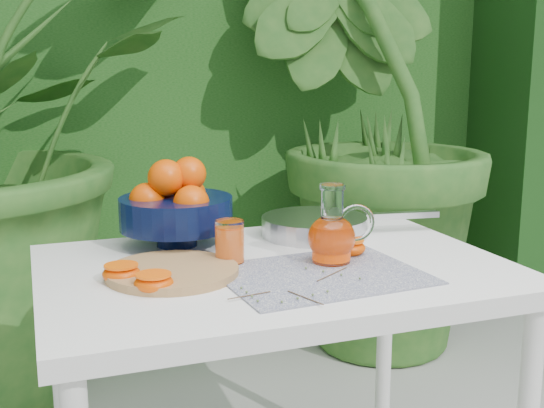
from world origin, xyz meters
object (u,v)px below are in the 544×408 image
object	(u,v)px
cutting_board	(172,272)
saute_pan	(316,225)
juice_pitcher	(333,235)
white_table	(275,300)
fruit_bowl	(175,205)

from	to	relation	value
cutting_board	saute_pan	bearing A→B (deg)	27.24
juice_pitcher	saute_pan	size ratio (longest dim) A/B	0.35
juice_pitcher	saute_pan	distance (m)	0.26
cutting_board	juice_pitcher	bearing A→B (deg)	-5.03
white_table	fruit_bowl	distance (m)	0.34
white_table	saute_pan	xyz separation A→B (m)	(0.19, 0.21, 0.11)
juice_pitcher	fruit_bowl	bearing A→B (deg)	136.83
white_table	cutting_board	xyz separation A→B (m)	(-0.23, -0.01, 0.09)
fruit_bowl	saute_pan	distance (m)	0.36
juice_pitcher	cutting_board	bearing A→B (deg)	174.97
fruit_bowl	saute_pan	size ratio (longest dim) A/B	0.72
cutting_board	juice_pitcher	distance (m)	0.35
saute_pan	juice_pitcher	bearing A→B (deg)	-105.54
cutting_board	white_table	bearing A→B (deg)	1.53
juice_pitcher	saute_pan	bearing A→B (deg)	74.46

